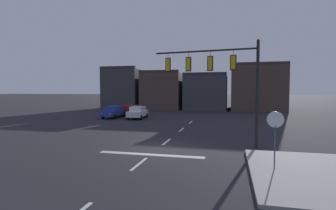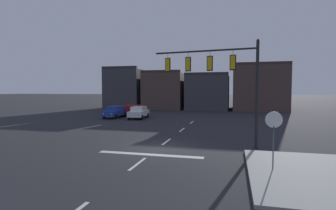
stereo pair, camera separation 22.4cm
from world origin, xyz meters
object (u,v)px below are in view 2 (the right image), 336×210
Objects in this scene: car_lot_nearside at (139,112)px; car_lot_middle at (115,112)px; car_lot_farside at (133,110)px; signal_mast_near_side at (219,72)px; stop_sign at (274,126)px.

car_lot_nearside is 3.49m from car_lot_middle.
signal_mast_near_side is at bearing -53.08° from car_lot_farside.
car_lot_farside is at bearing 59.09° from car_lot_middle.
car_lot_nearside and car_lot_farside have the same top height.
signal_mast_near_side is 6.62m from stop_sign.
car_lot_nearside is 1.01× the size of car_lot_middle.
stop_sign is 0.61× the size of car_lot_farside.
signal_mast_near_side reaches higher than stop_sign.
car_lot_farside is at bearing 126.92° from signal_mast_near_side.
car_lot_nearside is at bearing 125.01° from stop_sign.
signal_mast_near_side is 2.52× the size of stop_sign.
stop_sign is 27.90m from car_lot_farside.
stop_sign is 0.62× the size of car_lot_nearside.
signal_mast_near_side is 19.04m from car_lot_nearside.
signal_mast_near_side is at bearing -45.31° from car_lot_middle.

